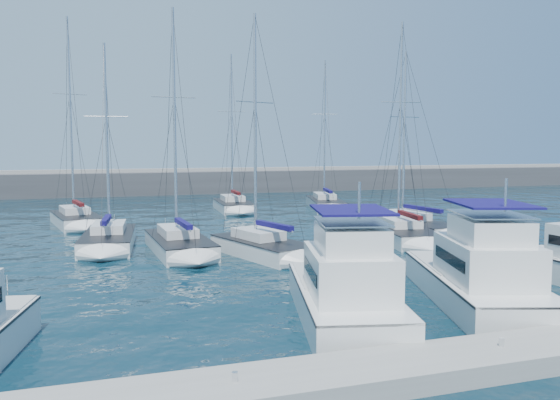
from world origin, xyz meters
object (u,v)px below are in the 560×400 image
object	(u,v)px
sailboat_mid_a	(109,239)
sailboat_back_b	(233,205)
sailboat_mid_d	(402,233)
sailboat_back_c	(325,203)
motor_yacht_port_inner	(346,291)
motor_yacht_stbd_inner	(479,278)
sailboat_back_a	(76,219)
sailboat_mid_c	(262,247)
sailboat_mid_b	(179,244)
sailboat_mid_e	(409,226)

from	to	relation	value
sailboat_mid_a	sailboat_back_b	world-z (taller)	sailboat_back_b
sailboat_mid_d	sailboat_back_c	size ratio (longest dim) A/B	0.96
motor_yacht_port_inner	motor_yacht_stbd_inner	xyz separation A→B (m)	(6.06, 0.33, -0.00)
sailboat_mid_d	sailboat_back_a	world-z (taller)	sailboat_back_a
motor_yacht_stbd_inner	sailboat_mid_a	size ratio (longest dim) A/B	0.76
sailboat_back_c	motor_yacht_stbd_inner	bearing A→B (deg)	-88.85
motor_yacht_stbd_inner	sailboat_back_a	size ratio (longest dim) A/B	0.59
sailboat_mid_c	sailboat_mid_d	world-z (taller)	sailboat_mid_d
motor_yacht_stbd_inner	sailboat_back_b	bearing A→B (deg)	110.76
motor_yacht_stbd_inner	sailboat_mid_d	xyz separation A→B (m)	(4.79, 14.34, -0.60)
sailboat_mid_b	sailboat_mid_d	world-z (taller)	sailboat_mid_d
sailboat_mid_a	sailboat_back_b	size ratio (longest dim) A/B	0.83
sailboat_mid_a	sailboat_back_a	size ratio (longest dim) A/B	0.77
motor_yacht_port_inner	sailboat_mid_d	world-z (taller)	sailboat_mid_d
sailboat_mid_a	sailboat_mid_d	world-z (taller)	sailboat_mid_d
motor_yacht_stbd_inner	motor_yacht_port_inner	bearing A→B (deg)	-159.86
sailboat_mid_d	sailboat_back_a	xyz separation A→B (m)	(-21.68, 14.60, 0.03)
motor_yacht_port_inner	sailboat_back_b	xyz separation A→B (m)	(3.77, 35.51, -0.59)
sailboat_back_a	sailboat_back_c	distance (m)	25.02
motor_yacht_port_inner	sailboat_mid_c	distance (m)	12.72
sailboat_mid_c	sailboat_back_a	bearing A→B (deg)	105.10
motor_yacht_port_inner	sailboat_mid_b	distance (m)	15.81
sailboat_mid_d	sailboat_back_a	distance (m)	26.13
sailboat_mid_b	motor_yacht_stbd_inner	bearing A→B (deg)	-59.84
sailboat_mid_c	sailboat_back_b	xyz separation A→B (m)	(3.40, 22.81, 0.01)
sailboat_mid_d	sailboat_mid_b	bearing A→B (deg)	-173.51
motor_yacht_port_inner	sailboat_back_b	world-z (taller)	sailboat_back_b
motor_yacht_port_inner	motor_yacht_stbd_inner	distance (m)	6.07
sailboat_mid_e	motor_yacht_port_inner	bearing A→B (deg)	-135.34
motor_yacht_port_inner	sailboat_back_a	bearing A→B (deg)	123.54
sailboat_back_a	sailboat_back_b	world-z (taller)	sailboat_back_a
motor_yacht_port_inner	sailboat_mid_c	world-z (taller)	sailboat_mid_c
sailboat_mid_b	sailboat_mid_e	bearing A→B (deg)	4.07
motor_yacht_port_inner	sailboat_mid_c	bearing A→B (deg)	101.58
sailboat_back_a	sailboat_mid_e	bearing A→B (deg)	-37.75
sailboat_mid_d	sailboat_back_b	size ratio (longest dim) A/B	0.95
sailboat_back_b	sailboat_back_a	bearing A→B (deg)	-154.28
sailboat_mid_a	sailboat_mid_e	xyz separation A→B (m)	(21.58, -0.43, -0.00)
motor_yacht_port_inner	sailboat_mid_e	xyz separation A→B (m)	(13.30, 17.81, -0.63)
sailboat_mid_b	sailboat_back_b	bearing A→B (deg)	64.28
sailboat_mid_a	sailboat_mid_c	distance (m)	10.27
motor_yacht_stbd_inner	sailboat_mid_b	distance (m)	18.09
motor_yacht_port_inner	sailboat_mid_d	xyz separation A→B (m)	(10.85, 14.67, -0.60)
sailboat_mid_a	sailboat_back_a	bearing A→B (deg)	108.14
sailboat_back_c	sailboat_mid_c	bearing A→B (deg)	-107.23
sailboat_mid_d	sailboat_back_b	distance (m)	22.01
sailboat_mid_d	sailboat_mid_c	bearing A→B (deg)	-160.69
motor_yacht_stbd_inner	sailboat_mid_e	distance (m)	18.94
sailboat_mid_c	sailboat_back_c	size ratio (longest dim) A/B	0.92
sailboat_mid_b	sailboat_mid_d	xyz separation A→B (m)	(15.03, -0.57, -0.00)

